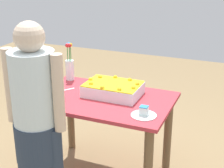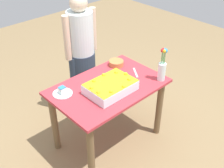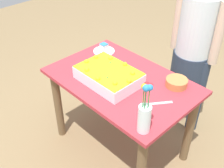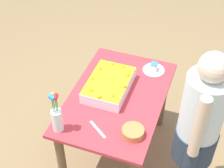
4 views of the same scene
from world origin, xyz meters
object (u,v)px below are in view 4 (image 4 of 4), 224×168
object	(u,v)px
person_standing	(199,126)
cake_knife	(98,129)
serving_plate_with_slice	(154,69)
fruit_bowl	(133,132)
flower_vase	(57,116)
sheet_cake	(109,85)

from	to	relation	value
person_standing	cake_knife	bearing A→B (deg)	15.21
serving_plate_with_slice	cake_knife	world-z (taller)	serving_plate_with_slice
serving_plate_with_slice	fruit_bowl	size ratio (longest dim) A/B	1.18
cake_knife	person_standing	bearing A→B (deg)	-129.33
person_standing	flower_vase	bearing A→B (deg)	16.27
sheet_cake	person_standing	world-z (taller)	person_standing
sheet_cake	serving_plate_with_slice	distance (m)	0.47
sheet_cake	cake_knife	size ratio (longest dim) A/B	2.40
sheet_cake	flower_vase	distance (m)	0.57
serving_plate_with_slice	flower_vase	bearing A→B (deg)	-28.74
sheet_cake	person_standing	size ratio (longest dim) A/B	0.31
fruit_bowl	person_standing	xyz separation A→B (m)	(-0.15, 0.44, 0.08)
serving_plate_with_slice	cake_knife	bearing A→B (deg)	-15.21
flower_vase	cake_knife	bearing A→B (deg)	108.94
sheet_cake	person_standing	bearing A→B (deg)	72.20
cake_knife	flower_vase	world-z (taller)	flower_vase
serving_plate_with_slice	flower_vase	world-z (taller)	flower_vase
serving_plate_with_slice	person_standing	bearing A→B (deg)	37.99
sheet_cake	flower_vase	size ratio (longest dim) A/B	1.30
cake_knife	person_standing	size ratio (longest dim) A/B	0.13
serving_plate_with_slice	fruit_bowl	bearing A→B (deg)	3.06
flower_vase	fruit_bowl	bearing A→B (deg)	104.21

